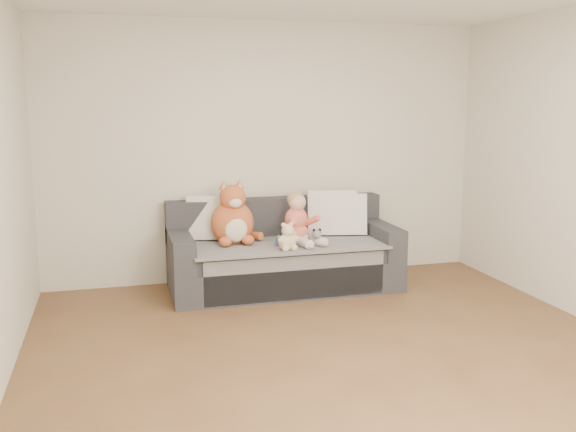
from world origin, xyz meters
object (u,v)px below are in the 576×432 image
object	(u,v)px
toddler	(299,221)
plush_cat	(233,219)
sofa	(283,257)
teddy_bear	(288,239)
sippy_cup	(279,240)

from	to	relation	value
toddler	plush_cat	size ratio (longest dim) A/B	0.79
plush_cat	sofa	bearing A→B (deg)	-7.34
plush_cat	teddy_bear	size ratio (longest dim) A/B	2.41
sofa	toddler	xyz separation A→B (m)	(0.13, -0.12, 0.37)
teddy_bear	sippy_cup	bearing A→B (deg)	88.58
sippy_cup	teddy_bear	bearing A→B (deg)	-78.32
toddler	sippy_cup	size ratio (longest dim) A/B	4.69
sofa	sippy_cup	bearing A→B (deg)	-114.16
plush_cat	sippy_cup	size ratio (longest dim) A/B	5.95
sofa	toddler	size ratio (longest dim) A/B	4.39
plush_cat	sippy_cup	bearing A→B (deg)	-36.40
plush_cat	teddy_bear	xyz separation A→B (m)	(0.42, -0.43, -0.13)
toddler	plush_cat	bearing A→B (deg)	147.83
sofa	sippy_cup	distance (m)	0.32
sofa	sippy_cup	size ratio (longest dim) A/B	20.60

